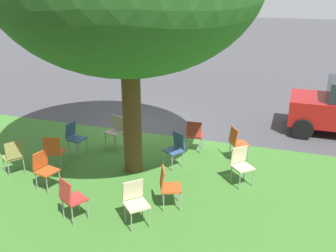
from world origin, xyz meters
name	(u,v)px	position (x,y,z in m)	size (l,w,h in m)	color
ground	(148,131)	(0.00, 0.00, 0.00)	(80.00, 80.00, 0.00)	#424247
grass_verge	(99,177)	(0.00, 3.20, 0.00)	(48.00, 6.00, 0.01)	#3D752D
chair_0	(54,150)	(1.21, 3.18, 0.52)	(0.51, 0.52, 0.88)	#C64C1E
chair_1	(135,200)	(-1.56, 4.65, 0.52)	(0.59, 0.59, 0.88)	beige
chair_2	(175,147)	(-1.53, 2.06, 0.52)	(0.58, 0.58, 0.88)	#335184
chair_3	(74,136)	(1.23, 2.21, 0.52)	(0.46, 0.45, 0.88)	#335184
chair_4	(116,129)	(0.41, 1.39, 0.52)	(0.51, 0.52, 0.88)	#ADA393
chair_5	(168,185)	(-1.95, 3.91, 0.52)	(0.55, 0.54, 0.88)	#C64C1E
chair_6	(241,163)	(-3.21, 2.44, 0.52)	(0.59, 0.59, 0.88)	beige
chair_7	(237,141)	(-2.92, 1.21, 0.52)	(0.58, 0.57, 0.88)	#C64C1E
chair_8	(13,155)	(1.96, 3.72, 0.52)	(0.57, 0.57, 0.88)	olive
chair_9	(195,134)	(-1.76, 1.04, 0.52)	(0.43, 0.44, 0.88)	#B7332D
chair_10	(71,197)	(-0.35, 4.94, 0.52)	(0.56, 0.57, 0.88)	#B7332D
chair_11	(44,167)	(0.87, 4.04, 0.52)	(0.51, 0.50, 0.88)	#C64C1E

